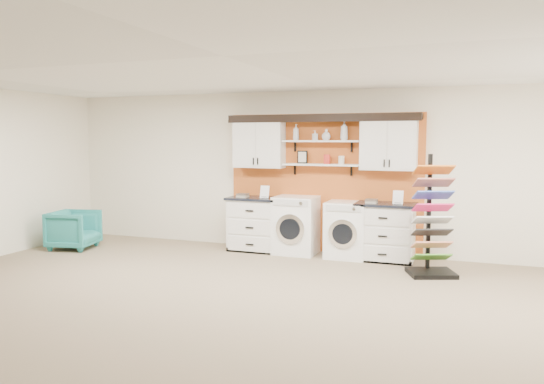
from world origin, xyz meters
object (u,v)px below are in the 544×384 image
at_px(base_cabinet_right, 385,232).
at_px(washer, 296,225).
at_px(base_cabinet_left, 256,224).
at_px(dryer, 347,230).
at_px(armchair, 74,230).
at_px(sample_rack, 432,238).

height_order(base_cabinet_right, washer, washer).
bearing_deg(base_cabinet_left, dryer, -0.12).
relative_size(washer, armchair, 1.30).
distance_m(washer, sample_rack, 2.39).
distance_m(base_cabinet_left, dryer, 1.63).
bearing_deg(base_cabinet_left, base_cabinet_right, 0.00).
distance_m(base_cabinet_right, sample_rack, 1.04).
height_order(base_cabinet_right, sample_rack, sample_rack).
distance_m(dryer, armchair, 4.86).
xyz_separation_m(base_cabinet_left, base_cabinet_right, (2.26, 0.00, -0.00)).
relative_size(base_cabinet_left, armchair, 1.27).
relative_size(base_cabinet_right, dryer, 1.03).
distance_m(washer, dryer, 0.89).
relative_size(washer, dryer, 1.06).
bearing_deg(sample_rack, base_cabinet_right, 116.21).
xyz_separation_m(dryer, armchair, (-4.75, -1.02, -0.12)).
height_order(base_cabinet_left, washer, washer).
bearing_deg(dryer, armchair, -167.91).
distance_m(sample_rack, armchair, 6.15).
distance_m(base_cabinet_right, washer, 1.52).
relative_size(dryer, armchair, 1.23).
bearing_deg(base_cabinet_right, base_cabinet_left, -180.00).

